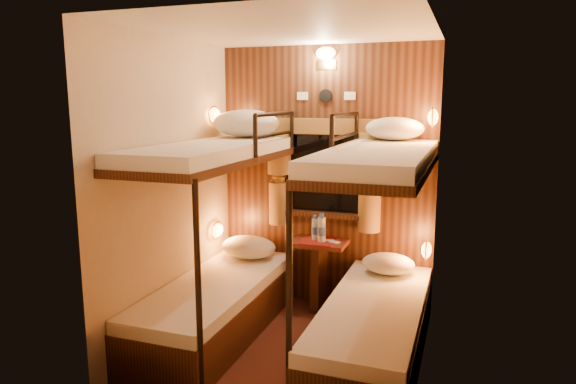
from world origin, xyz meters
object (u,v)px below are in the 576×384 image
at_px(bunk_left, 216,269).
at_px(bottle_right, 322,230).
at_px(table, 319,265).
at_px(bunk_right, 375,288).
at_px(bottle_left, 315,229).

distance_m(bunk_left, bottle_right, 1.03).
bearing_deg(table, bunk_left, -129.67).
bearing_deg(bottle_right, table, 135.10).
bearing_deg(bunk_left, bottle_right, 47.82).
height_order(bunk_right, bottle_left, bunk_right).
bearing_deg(bottle_left, bunk_left, -126.96).
xyz_separation_m(bottle_left, bottle_right, (0.08, -0.05, 0.02)).
height_order(table, bottle_left, bottle_left).
relative_size(bunk_left, table, 2.90).
bearing_deg(bottle_left, table, -24.09).
relative_size(bunk_right, table, 2.90).
relative_size(bunk_left, bottle_left, 8.21).
bearing_deg(bottle_left, bottle_right, -33.95).
distance_m(bunk_right, bottle_left, 1.08).
xyz_separation_m(table, bottle_left, (-0.04, 0.02, 0.33)).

